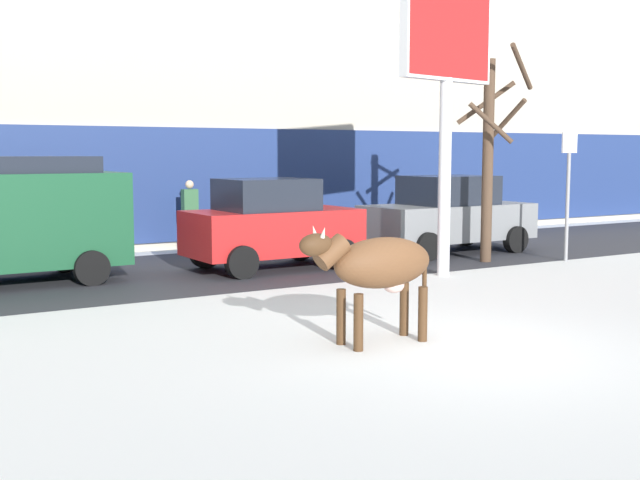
{
  "coord_description": "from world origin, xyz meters",
  "views": [
    {
      "loc": [
        -6.37,
        -7.19,
        2.39
      ],
      "look_at": [
        -0.29,
        2.86,
        1.1
      ],
      "focal_mm": 44.87,
      "sensor_mm": 36.0,
      "label": 1
    }
  ],
  "objects": [
    {
      "name": "ground_plane",
      "position": [
        0.0,
        0.0,
        0.0
      ],
      "size": [
        120.0,
        120.0,
        0.0
      ],
      "primitive_type": "plane",
      "color": "white"
    },
    {
      "name": "road_strip",
      "position": [
        0.0,
        7.86,
        0.0
      ],
      "size": [
        60.0,
        5.6,
        0.01
      ],
      "primitive_type": "cube",
      "color": "#333338",
      "rests_on": "ground"
    },
    {
      "name": "cow_brown",
      "position": [
        -0.66,
        0.86,
        0.99
      ],
      "size": [
        1.89,
        0.61,
        1.54
      ],
      "color": "brown",
      "rests_on": "ground"
    },
    {
      "name": "billboard",
      "position": [
        3.67,
        4.75,
        4.31
      ],
      "size": [
        2.5,
        0.73,
        5.56
      ],
      "color": "silver",
      "rests_on": "ground"
    },
    {
      "name": "car_red_hatchback",
      "position": [
        1.21,
        7.27,
        0.93
      ],
      "size": [
        3.53,
        1.96,
        1.86
      ],
      "color": "red",
      "rests_on": "ground"
    },
    {
      "name": "car_grey_sedan",
      "position": [
        6.07,
        7.48,
        0.91
      ],
      "size": [
        4.23,
        2.03,
        1.84
      ],
      "color": "slate",
      "rests_on": "ground"
    },
    {
      "name": "pedestrian_by_cars",
      "position": [
        0.81,
        10.69,
        0.88
      ],
      "size": [
        0.36,
        0.24,
        1.73
      ],
      "color": "#282833",
      "rests_on": "ground"
    },
    {
      "name": "bare_tree_left_lot",
      "position": [
        5.79,
        5.78,
        2.46
      ],
      "size": [
        1.67,
        1.91,
        4.6
      ],
      "color": "#4C3828",
      "rests_on": "ground"
    },
    {
      "name": "street_sign",
      "position": [
        7.33,
        4.96,
        1.67
      ],
      "size": [
        0.44,
        0.08,
        2.82
      ],
      "color": "gray",
      "rests_on": "ground"
    }
  ]
}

